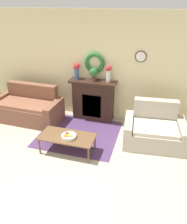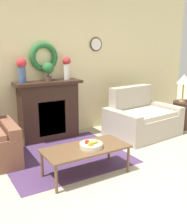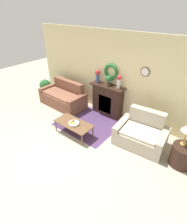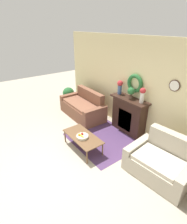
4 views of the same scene
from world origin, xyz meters
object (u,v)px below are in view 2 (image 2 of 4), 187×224
(table_lamp, at_px, (184,80))
(vase_on_mantel_right, at_px, (67,66))
(coffee_table, at_px, (86,150))
(fireplace, at_px, (49,110))
(vase_on_mantel_left, at_px, (22,68))
(potted_plant_on_mantel, at_px, (48,69))
(fruit_bowl, at_px, (91,145))
(side_table_by_loveseat, at_px, (185,115))
(loveseat_right, at_px, (141,119))

(table_lamp, height_order, vase_on_mantel_right, vase_on_mantel_right)
(vase_on_mantel_right, bearing_deg, coffee_table, -107.42)
(fireplace, height_order, vase_on_mantel_left, vase_on_mantel_left)
(fireplace, distance_m, vase_on_mantel_right, 0.86)
(coffee_table, xyz_separation_m, vase_on_mantel_left, (-0.33, 1.56, 0.96))
(potted_plant_on_mantel, bearing_deg, vase_on_mantel_right, 3.11)
(fruit_bowl, xyz_separation_m, potted_plant_on_mantel, (0.07, 1.59, 0.85))
(coffee_table, bearing_deg, vase_on_mantel_right, 72.58)
(side_table_by_loveseat, distance_m, potted_plant_on_mantel, 2.98)
(fruit_bowl, relative_size, potted_plant_on_mantel, 0.94)
(vase_on_mantel_left, bearing_deg, loveseat_right, -19.00)
(potted_plant_on_mantel, bearing_deg, table_lamp, -16.02)
(table_lamp, bearing_deg, vase_on_mantel_right, 161.06)
(table_lamp, distance_m, potted_plant_on_mantel, 2.74)
(fruit_bowl, relative_size, table_lamp, 0.54)
(table_lamp, relative_size, potted_plant_on_mantel, 1.75)
(vase_on_mantel_left, bearing_deg, vase_on_mantel_right, 0.00)
(vase_on_mantel_right, bearing_deg, table_lamp, -18.94)
(coffee_table, bearing_deg, fireplace, 86.03)
(coffee_table, distance_m, vase_on_mantel_left, 1.87)
(table_lamp, bearing_deg, fruit_bowl, -162.74)
(table_lamp, height_order, vase_on_mantel_left, vase_on_mantel_left)
(fireplace, bearing_deg, coffee_table, -93.97)
(vase_on_mantel_left, relative_size, potted_plant_on_mantel, 1.27)
(fruit_bowl, relative_size, vase_on_mantel_right, 0.74)
(fireplace, distance_m, table_lamp, 2.78)
(fireplace, relative_size, vase_on_mantel_left, 2.88)
(fireplace, xyz_separation_m, side_table_by_loveseat, (2.70, -0.82, -0.27))
(coffee_table, bearing_deg, vase_on_mantel_left, 101.96)
(vase_on_mantel_left, height_order, potted_plant_on_mantel, vase_on_mantel_left)
(loveseat_right, height_order, coffee_table, loveseat_right)
(fireplace, height_order, vase_on_mantel_right, vase_on_mantel_right)
(coffee_table, relative_size, fruit_bowl, 3.74)
(fruit_bowl, xyz_separation_m, vase_on_mantel_left, (-0.38, 1.61, 0.89))
(coffee_table, distance_m, vase_on_mantel_right, 1.90)
(table_lamp, bearing_deg, fireplace, 163.77)
(potted_plant_on_mantel, bearing_deg, loveseat_right, -23.27)
(fireplace, height_order, potted_plant_on_mantel, potted_plant_on_mantel)
(side_table_by_loveseat, bearing_deg, coffee_table, -165.25)
(table_lamp, bearing_deg, potted_plant_on_mantel, 163.98)
(fireplace, xyz_separation_m, potted_plant_on_mantel, (0.01, -0.01, 0.73))
(loveseat_right, relative_size, vase_on_mantel_right, 3.36)
(coffee_table, bearing_deg, potted_plant_on_mantel, 85.48)
(table_lamp, bearing_deg, side_table_by_loveseat, -38.66)
(table_lamp, distance_m, vase_on_mantel_right, 2.40)
(loveseat_right, xyz_separation_m, fruit_bowl, (-1.66, -0.90, 0.12))
(loveseat_right, height_order, vase_on_mantel_left, vase_on_mantel_left)
(side_table_by_loveseat, relative_size, table_lamp, 0.96)
(fruit_bowl, distance_m, side_table_by_loveseat, 2.87)
(fruit_bowl, xyz_separation_m, table_lamp, (2.69, 0.84, 0.58))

